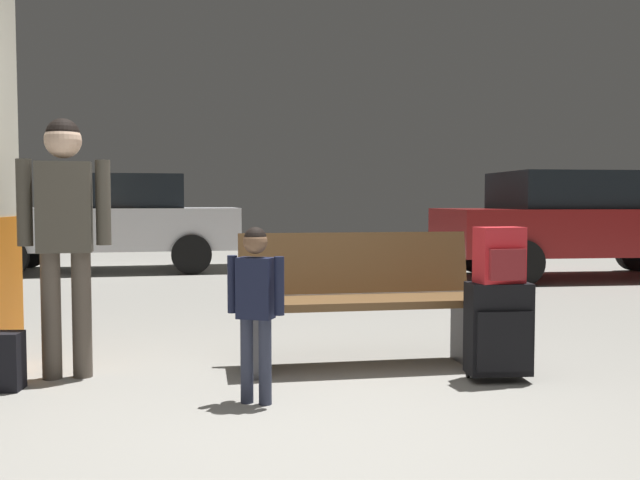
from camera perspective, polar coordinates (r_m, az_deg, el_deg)
name	(u,v)px	position (r m, az deg, el deg)	size (l,w,h in m)	color
ground_plane	(254,313)	(7.23, -5.42, -5.95)	(18.00, 18.00, 0.10)	gray
bench	(360,300)	(4.66, 3.33, -4.93)	(1.61, 0.55, 0.89)	brown
suitcase	(499,329)	(4.41, 14.45, -7.10)	(0.39, 0.25, 0.60)	black
backpack_bright	(500,256)	(4.35, 14.55, -1.25)	(0.30, 0.22, 0.34)	red
child	(255,295)	(3.78, -5.31, -4.54)	(0.30, 0.24, 0.96)	#33384C
adult	(65,219)	(4.56, -20.22, 1.64)	(0.55, 0.22, 1.61)	brown
parked_car_side	(582,222)	(10.62, 20.68, 1.42)	(4.14, 1.87, 1.51)	maroon
parked_car_far	(109,220)	(11.41, -16.96, 1.61)	(4.18, 1.96, 1.51)	silver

